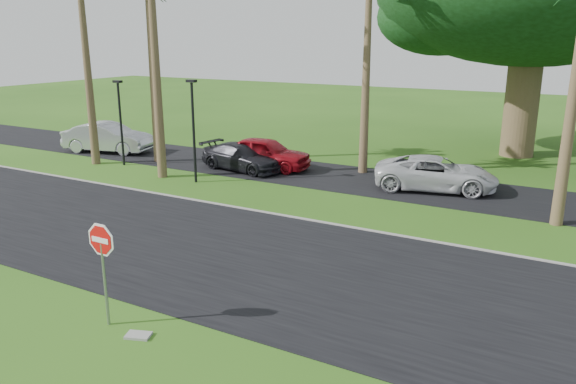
% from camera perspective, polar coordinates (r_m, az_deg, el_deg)
% --- Properties ---
extents(ground, '(120.00, 120.00, 0.00)m').
position_cam_1_polar(ground, '(16.33, -11.26, -8.17)').
color(ground, '#2A5415').
rests_on(ground, ground).
extents(road, '(120.00, 8.00, 0.02)m').
position_cam_1_polar(road, '(17.77, -7.09, -5.95)').
color(road, black).
rests_on(road, ground).
extents(parking_strip, '(120.00, 5.00, 0.02)m').
position_cam_1_polar(parking_strip, '(26.53, 6.38, 1.35)').
color(parking_strip, black).
rests_on(parking_strip, ground).
extents(curb, '(120.00, 0.12, 0.06)m').
position_cam_1_polar(curb, '(20.95, -0.56, -2.38)').
color(curb, gray).
rests_on(curb, ground).
extents(stop_sign_near, '(1.05, 0.07, 2.62)m').
position_cam_1_polar(stop_sign_near, '(13.37, -18.34, -5.94)').
color(stop_sign_near, gray).
rests_on(stop_sign_near, ground).
extents(streetlight_left, '(0.45, 0.25, 4.34)m').
position_cam_1_polar(streetlight_left, '(30.07, -16.67, 7.31)').
color(streetlight_left, black).
rests_on(streetlight_left, ground).
extents(streetlight_right, '(0.45, 0.25, 4.64)m').
position_cam_1_polar(streetlight_right, '(25.64, -9.59, 6.76)').
color(streetlight_right, black).
rests_on(streetlight_right, ground).
extents(car_silver, '(5.39, 2.99, 1.68)m').
position_cam_1_polar(car_silver, '(33.93, -17.83, 5.26)').
color(car_silver, '#AFB2B6').
rests_on(car_silver, ground).
extents(car_red, '(4.82, 2.35, 1.58)m').
position_cam_1_polar(car_red, '(28.27, -2.34, 3.95)').
color(car_red, maroon).
rests_on(car_red, ground).
extents(car_dark, '(4.69, 2.42, 1.30)m').
position_cam_1_polar(car_dark, '(28.07, -4.71, 3.52)').
color(car_dark, black).
rests_on(car_dark, ground).
extents(car_minivan, '(5.62, 3.55, 1.45)m').
position_cam_1_polar(car_minivan, '(25.15, 14.81, 1.80)').
color(car_minivan, silver).
rests_on(car_minivan, ground).
extents(utility_slab, '(0.64, 0.52, 0.06)m').
position_cam_1_polar(utility_slab, '(13.38, -14.96, -13.90)').
color(utility_slab, gray).
rests_on(utility_slab, ground).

